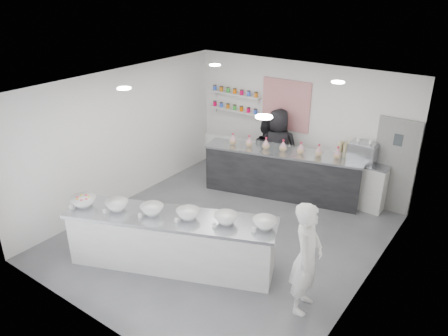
# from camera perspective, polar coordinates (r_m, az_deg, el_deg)

# --- Properties ---
(floor) EXTENTS (6.00, 6.00, 0.00)m
(floor) POSITION_cam_1_polar(r_m,az_deg,el_deg) (8.80, 0.01, -8.86)
(floor) COLOR #515156
(floor) RESTS_ON ground
(ceiling) EXTENTS (6.00, 6.00, 0.00)m
(ceiling) POSITION_cam_1_polar(r_m,az_deg,el_deg) (7.60, 0.01, 10.50)
(ceiling) COLOR white
(ceiling) RESTS_ON floor
(back_wall) EXTENTS (5.50, 0.00, 5.50)m
(back_wall) POSITION_cam_1_polar(r_m,az_deg,el_deg) (10.50, 9.68, 5.49)
(back_wall) COLOR white
(back_wall) RESTS_ON floor
(left_wall) EXTENTS (0.00, 6.00, 6.00)m
(left_wall) POSITION_cam_1_polar(r_m,az_deg,el_deg) (9.83, -13.13, 3.90)
(left_wall) COLOR white
(left_wall) RESTS_ON floor
(right_wall) EXTENTS (0.00, 6.00, 6.00)m
(right_wall) POSITION_cam_1_polar(r_m,az_deg,el_deg) (7.01, 18.64, -5.23)
(right_wall) COLOR white
(right_wall) RESTS_ON floor
(back_door) EXTENTS (0.88, 0.04, 2.10)m
(back_door) POSITION_cam_1_polar(r_m,az_deg,el_deg) (9.92, 21.32, 0.21)
(back_door) COLOR gray
(back_door) RESTS_ON floor
(pattern_panel) EXTENTS (1.25, 0.03, 1.20)m
(pattern_panel) POSITION_cam_1_polar(r_m,az_deg,el_deg) (10.50, 8.07, 8.16)
(pattern_panel) COLOR #B11D27
(pattern_panel) RESTS_ON back_wall
(jar_shelf_lower) EXTENTS (1.45, 0.22, 0.04)m
(jar_shelf_lower) POSITION_cam_1_polar(r_m,az_deg,el_deg) (11.23, 1.44, 7.57)
(jar_shelf_lower) COLOR silver
(jar_shelf_lower) RESTS_ON back_wall
(jar_shelf_upper) EXTENTS (1.45, 0.22, 0.04)m
(jar_shelf_upper) POSITION_cam_1_polar(r_m,az_deg,el_deg) (11.12, 1.46, 9.64)
(jar_shelf_upper) COLOR silver
(jar_shelf_upper) RESTS_ON back_wall
(preserve_jars) EXTENTS (1.45, 0.10, 0.56)m
(preserve_jars) POSITION_cam_1_polar(r_m,az_deg,el_deg) (11.14, 1.40, 8.93)
(preserve_jars) COLOR #E90149
(preserve_jars) RESTS_ON jar_shelf_lower
(downlight_0) EXTENTS (0.24, 0.24, 0.02)m
(downlight_0) POSITION_cam_1_polar(r_m,az_deg,el_deg) (7.81, -12.92, 10.11)
(downlight_0) COLOR white
(downlight_0) RESTS_ON ceiling
(downlight_1) EXTENTS (0.24, 0.24, 0.02)m
(downlight_1) POSITION_cam_1_polar(r_m,az_deg,el_deg) (6.06, 5.26, 6.67)
(downlight_1) COLOR white
(downlight_1) RESTS_ON ceiling
(downlight_2) EXTENTS (0.24, 0.24, 0.02)m
(downlight_2) POSITION_cam_1_polar(r_m,az_deg,el_deg) (9.68, -1.20, 13.31)
(downlight_2) COLOR white
(downlight_2) RESTS_ON ceiling
(downlight_3) EXTENTS (0.24, 0.24, 0.02)m
(downlight_3) POSITION_cam_1_polar(r_m,az_deg,el_deg) (8.33, 14.67, 10.80)
(downlight_3) COLOR white
(downlight_3) RESTS_ON ceiling
(prep_counter) EXTENTS (3.71, 2.18, 1.00)m
(prep_counter) POSITION_cam_1_polar(r_m,az_deg,el_deg) (7.79, -6.87, -9.46)
(prep_counter) COLOR beige
(prep_counter) RESTS_ON floor
(back_bar) EXTENTS (3.63, 1.55, 1.11)m
(back_bar) POSITION_cam_1_polar(r_m,az_deg,el_deg) (10.16, 7.52, -0.75)
(back_bar) COLOR black
(back_bar) RESTS_ON floor
(sneeze_guard) EXTENTS (3.42, 0.91, 0.30)m
(sneeze_guard) POSITION_cam_1_polar(r_m,az_deg,el_deg) (9.61, 7.28, 2.35)
(sneeze_guard) COLOR white
(sneeze_guard) RESTS_ON back_bar
(espresso_ledge) EXTENTS (1.42, 0.45, 1.05)m
(espresso_ledge) POSITION_cam_1_polar(r_m,az_deg,el_deg) (10.14, 16.55, -1.85)
(espresso_ledge) COLOR beige
(espresso_ledge) RESTS_ON floor
(espresso_machine) EXTENTS (0.57, 0.40, 0.44)m
(espresso_machine) POSITION_cam_1_polar(r_m,az_deg,el_deg) (9.81, 17.69, 1.90)
(espresso_machine) COLOR #93969E
(espresso_machine) RESTS_ON espresso_ledge
(cup_stacks) EXTENTS (0.24, 0.24, 0.36)m
(cup_stacks) POSITION_cam_1_polar(r_m,az_deg,el_deg) (9.95, 15.32, 2.27)
(cup_stacks) COLOR #CFC881
(cup_stacks) RESTS_ON espresso_ledge
(prep_bowls) EXTENTS (3.57, 1.87, 0.16)m
(prep_bowls) POSITION_cam_1_polar(r_m,az_deg,el_deg) (7.49, -7.08, -5.74)
(prep_bowls) COLOR white
(prep_bowls) RESTS_ON prep_counter
(label_cards) EXTENTS (3.31, 0.04, 0.07)m
(label_cards) POSITION_cam_1_polar(r_m,az_deg,el_deg) (7.35, -10.78, -7.05)
(label_cards) COLOR white
(label_cards) RESTS_ON prep_counter
(cookie_bags) EXTENTS (2.52, 0.81, 0.28)m
(cookie_bags) POSITION_cam_1_polar(r_m,az_deg,el_deg) (9.89, 7.73, 2.92)
(cookie_bags) COLOR pink
(cookie_bags) RESTS_ON back_bar
(woman_prep) EXTENTS (0.54, 0.73, 1.82)m
(woman_prep) POSITION_cam_1_polar(r_m,az_deg,el_deg) (6.73, 10.73, -11.50)
(woman_prep) COLOR white
(woman_prep) RESTS_ON floor
(staff_left) EXTENTS (0.91, 0.78, 1.65)m
(staff_left) POSITION_cam_1_polar(r_m,az_deg,el_deg) (10.69, 5.37, 2.18)
(staff_left) COLOR black
(staff_left) RESTS_ON floor
(staff_right) EXTENTS (1.11, 0.92, 1.94)m
(staff_right) POSITION_cam_1_polar(r_m,az_deg,el_deg) (10.48, 7.01, 2.52)
(staff_right) COLOR black
(staff_right) RESTS_ON floor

